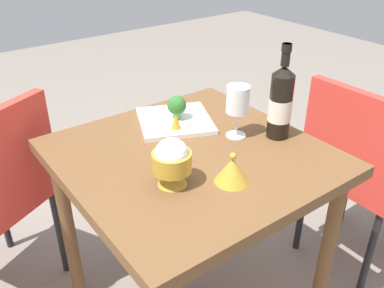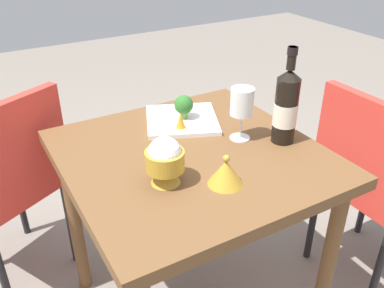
{
  "view_description": "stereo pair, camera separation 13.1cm",
  "coord_description": "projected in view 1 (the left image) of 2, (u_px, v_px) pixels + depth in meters",
  "views": [
    {
      "loc": [
        -0.92,
        0.68,
        1.4
      ],
      "look_at": [
        0.0,
        0.0,
        0.76
      ],
      "focal_mm": 39.19,
      "sensor_mm": 36.0,
      "label": 1
    },
    {
      "loc": [
        -0.99,
        0.57,
        1.4
      ],
      "look_at": [
        0.0,
        0.0,
        0.76
      ],
      "focal_mm": 39.19,
      "sensor_mm": 36.0,
      "label": 2
    }
  ],
  "objects": [
    {
      "name": "rice_bowl_lid",
      "position": [
        232.0,
        170.0,
        1.17
      ],
      "size": [
        0.1,
        0.1,
        0.09
      ],
      "color": "gold",
      "rests_on": "dining_table"
    },
    {
      "name": "rice_bowl",
      "position": [
        172.0,
        161.0,
        1.14
      ],
      "size": [
        0.11,
        0.11,
        0.14
      ],
      "color": "gold",
      "rests_on": "dining_table"
    },
    {
      "name": "wine_glass",
      "position": [
        237.0,
        100.0,
        1.36
      ],
      "size": [
        0.08,
        0.08,
        0.18
      ],
      "color": "white",
      "rests_on": "dining_table"
    },
    {
      "name": "carrot_garnish_right",
      "position": [
        175.0,
        103.0,
        1.56
      ],
      "size": [
        0.04,
        0.04,
        0.05
      ],
      "color": "orange",
      "rests_on": "serving_plate"
    },
    {
      "name": "wine_bottle",
      "position": [
        281.0,
        102.0,
        1.36
      ],
      "size": [
        0.08,
        0.08,
        0.32
      ],
      "color": "black",
      "rests_on": "dining_table"
    },
    {
      "name": "serving_plate",
      "position": [
        175.0,
        121.0,
        1.5
      ],
      "size": [
        0.33,
        0.33,
        0.02
      ],
      "rotation": [
        0.0,
        0.0,
        -0.4
      ],
      "color": "white",
      "rests_on": "dining_table"
    },
    {
      "name": "chair_near_window",
      "position": [
        357.0,
        163.0,
        1.64
      ],
      "size": [
        0.4,
        0.4,
        0.85
      ],
      "rotation": [
        0.0,
        0.0,
        3.15
      ],
      "color": "red",
      "rests_on": "ground_plane"
    },
    {
      "name": "broccoli_floret",
      "position": [
        177.0,
        106.0,
        1.48
      ],
      "size": [
        0.07,
        0.07,
        0.09
      ],
      "color": "#729E4C",
      "rests_on": "serving_plate"
    },
    {
      "name": "dining_table",
      "position": [
        192.0,
        178.0,
        1.37
      ],
      "size": [
        0.78,
        0.78,
        0.73
      ],
      "color": "brown",
      "rests_on": "ground_plane"
    },
    {
      "name": "carrot_garnish_left",
      "position": [
        176.0,
        121.0,
        1.42
      ],
      "size": [
        0.03,
        0.03,
        0.05
      ],
      "color": "orange",
      "rests_on": "serving_plate"
    }
  ]
}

